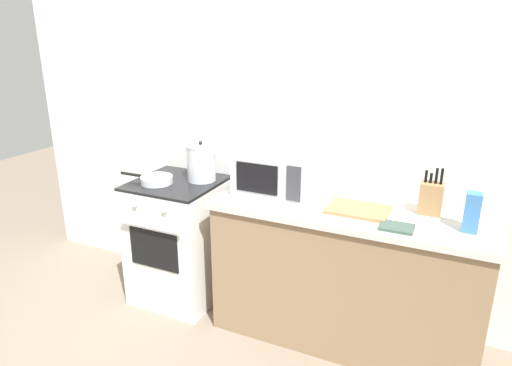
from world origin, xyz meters
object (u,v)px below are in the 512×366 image
object	(u,v)px
microwave	(277,172)
pasta_box	(472,212)
stove	(179,240)
cutting_board	(358,210)
knife_block	(431,198)
stock_pot	(201,163)
oven_mitt	(397,227)
frying_pan	(156,180)

from	to	relation	value
microwave	pasta_box	bearing A→B (deg)	-5.27
stove	cutting_board	size ratio (longest dim) A/B	2.56
stove	knife_block	world-z (taller)	knife_block
stock_pot	knife_block	distance (m)	1.54
stock_pot	microwave	xyz separation A→B (m)	(0.59, -0.03, 0.02)
microwave	stove	bearing A→B (deg)	-173.94
cutting_board	knife_block	size ratio (longest dim) A/B	1.27
stock_pot	pasta_box	size ratio (longest dim) A/B	1.33
cutting_board	oven_mitt	world-z (taller)	cutting_board
stock_pot	microwave	size ratio (longest dim) A/B	0.58
stove	knife_block	xyz separation A→B (m)	(1.70, 0.14, 0.56)
microwave	oven_mitt	bearing A→B (deg)	-16.34
microwave	frying_pan	bearing A→B (deg)	-169.03
microwave	knife_block	distance (m)	0.95
frying_pan	stove	bearing A→B (deg)	38.44
cutting_board	pasta_box	world-z (taller)	pasta_box
stock_pot	microwave	bearing A→B (deg)	-2.66
stock_pot	stove	bearing A→B (deg)	-144.97
cutting_board	pasta_box	bearing A→B (deg)	-2.82
microwave	oven_mitt	world-z (taller)	microwave
stock_pot	cutting_board	size ratio (longest dim) A/B	0.81
stove	oven_mitt	size ratio (longest dim) A/B	5.11
cutting_board	oven_mitt	size ratio (longest dim) A/B	2.00
pasta_box	oven_mitt	bearing A→B (deg)	-160.11
stove	microwave	xyz separation A→B (m)	(0.75, 0.08, 0.61)
stove	pasta_box	bearing A→B (deg)	-0.86
frying_pan	cutting_board	size ratio (longest dim) A/B	1.18
stove	stock_pot	distance (m)	0.62
cutting_board	stove	bearing A→B (deg)	-179.95
microwave	cutting_board	size ratio (longest dim) A/B	1.39
stock_pot	knife_block	size ratio (longest dim) A/B	1.03
stove	stock_pot	world-z (taller)	stock_pot
knife_block	microwave	bearing A→B (deg)	-176.27
stock_pot	cutting_board	xyz separation A→B (m)	(1.15, -0.11, -0.12)
stove	microwave	size ratio (longest dim) A/B	1.84
stock_pot	frying_pan	distance (m)	0.34
frying_pan	cutting_board	distance (m)	1.42
frying_pan	knife_block	size ratio (longest dim) A/B	1.50
stove	microwave	bearing A→B (deg)	6.06
stock_pot	frying_pan	world-z (taller)	stock_pot
pasta_box	oven_mitt	xyz separation A→B (m)	(-0.36, -0.13, -0.10)
cutting_board	pasta_box	size ratio (longest dim) A/B	1.64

